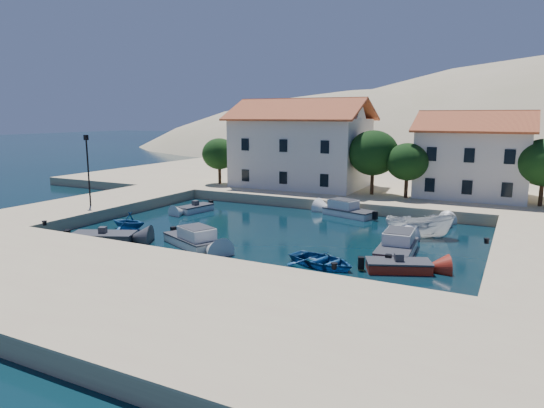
{
  "coord_description": "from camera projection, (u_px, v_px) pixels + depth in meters",
  "views": [
    {
      "loc": [
        16.21,
        -22.2,
        8.87
      ],
      "look_at": [
        -1.0,
        11.19,
        2.0
      ],
      "focal_mm": 32.0,
      "sensor_mm": 36.0,
      "label": 1
    }
  ],
  "objects": [
    {
      "name": "motorboat_white_ne",
      "position": [
        434.0,
        225.0,
        38.47
      ],
      "size": [
        2.49,
        3.86,
        1.25
      ],
      "rotation": [
        0.0,
        0.0,
        1.32
      ],
      "color": "silver",
      "rests_on": "ground"
    },
    {
      "name": "bollards",
      "position": [
        272.0,
        241.0,
        30.22
      ],
      "size": [
        29.36,
        9.56,
        0.3
      ],
      "color": "black",
      "rests_on": "ground"
    },
    {
      "name": "cabin_cruiser_south",
      "position": [
        192.0,
        239.0,
        33.54
      ],
      "size": [
        5.26,
        3.89,
        1.6
      ],
      "rotation": [
        0.0,
        0.0,
        -0.43
      ],
      "color": "silver",
      "rests_on": "ground"
    },
    {
      "name": "motorboat_white_west",
      "position": [
        196.0,
        209.0,
        45.3
      ],
      "size": [
        2.15,
        3.65,
        1.25
      ],
      "rotation": [
        0.0,
        0.0,
        -1.77
      ],
      "color": "silver",
      "rests_on": "ground"
    },
    {
      "name": "hills",
      "position": [
        533.0,
        236.0,
        131.31
      ],
      "size": [
        254.0,
        176.0,
        99.0
      ],
      "color": "tan",
      "rests_on": "ground"
    },
    {
      "name": "cabin_cruiser_east",
      "position": [
        397.0,
        247.0,
        31.4
      ],
      "size": [
        2.47,
        5.37,
        1.6
      ],
      "rotation": [
        0.0,
        0.0,
        1.64
      ],
      "color": "silver",
      "rests_on": "ground"
    },
    {
      "name": "motorboat_red_se",
      "position": [
        398.0,
        266.0,
        28.0
      ],
      "size": [
        4.01,
        2.94,
        1.25
      ],
      "rotation": [
        0.0,
        0.0,
        0.4
      ],
      "color": "maroon",
      "rests_on": "ground"
    },
    {
      "name": "lamppost",
      "position": [
        88.0,
        163.0,
        42.34
      ],
      "size": [
        0.35,
        0.25,
        6.22
      ],
      "color": "black",
      "rests_on": "quay_west"
    },
    {
      "name": "quay_south",
      "position": [
        125.0,
        295.0,
        22.98
      ],
      "size": [
        52.0,
        12.0,
        1.0
      ],
      "primitive_type": "cube",
      "color": "tan",
      "rests_on": "ground"
    },
    {
      "name": "quay_west",
      "position": [
        96.0,
        206.0,
        45.53
      ],
      "size": [
        8.0,
        20.0,
        1.0
      ],
      "primitive_type": "cube",
      "color": "tan",
      "rests_on": "ground"
    },
    {
      "name": "cabin_cruiser_north",
      "position": [
        349.0,
        211.0,
        43.33
      ],
      "size": [
        5.03,
        3.29,
        1.6
      ],
      "rotation": [
        0.0,
        0.0,
        2.83
      ],
      "color": "silver",
      "rests_on": "ground"
    },
    {
      "name": "ground",
      "position": [
        200.0,
        270.0,
        28.31
      ],
      "size": [
        400.0,
        400.0,
        0.0
      ],
      "primitive_type": "plane",
      "color": "black",
      "rests_on": "ground"
    },
    {
      "name": "rowboat_west",
      "position": [
        129.0,
        229.0,
        38.39
      ],
      "size": [
        3.18,
        2.8,
        1.57
      ],
      "primitive_type": "imported",
      "rotation": [
        0.0,
        0.0,
        -1.49
      ],
      "color": "#194D89",
      "rests_on": "ground"
    },
    {
      "name": "building_left",
      "position": [
        301.0,
        142.0,
        54.43
      ],
      "size": [
        14.7,
        9.45,
        9.7
      ],
      "color": "silver",
      "rests_on": "quay_north"
    },
    {
      "name": "trees",
      "position": [
        388.0,
        157.0,
        47.66
      ],
      "size": [
        37.3,
        5.3,
        6.45
      ],
      "color": "#382314",
      "rests_on": "quay_north"
    },
    {
      "name": "motorboat_grey_sw",
      "position": [
        103.0,
        237.0,
        34.63
      ],
      "size": [
        4.86,
        3.64,
        1.25
      ],
      "rotation": [
        0.0,
        0.0,
        0.43
      ],
      "color": "#37373D",
      "rests_on": "ground"
    },
    {
      "name": "building_mid",
      "position": [
        473.0,
        153.0,
        47.32
      ],
      "size": [
        10.5,
        8.4,
        8.3
      ],
      "color": "silver",
      "rests_on": "quay_north"
    },
    {
      "name": "boat_east",
      "position": [
        419.0,
        238.0,
        35.74
      ],
      "size": [
        5.37,
        3.8,
        1.95
      ],
      "primitive_type": "imported",
      "rotation": [
        0.0,
        0.0,
        2.0
      ],
      "color": "silver",
      "rests_on": "ground"
    },
    {
      "name": "quay_north",
      "position": [
        391.0,
        183.0,
        60.55
      ],
      "size": [
        80.0,
        36.0,
        1.0
      ],
      "primitive_type": "cube",
      "color": "tan",
      "rests_on": "ground"
    },
    {
      "name": "rowboat_south",
      "position": [
        322.0,
        265.0,
        29.09
      ],
      "size": [
        5.01,
        4.17,
        0.9
      ],
      "primitive_type": "imported",
      "rotation": [
        0.0,
        0.0,
        1.29
      ],
      "color": "#194D89",
      "rests_on": "ground"
    }
  ]
}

